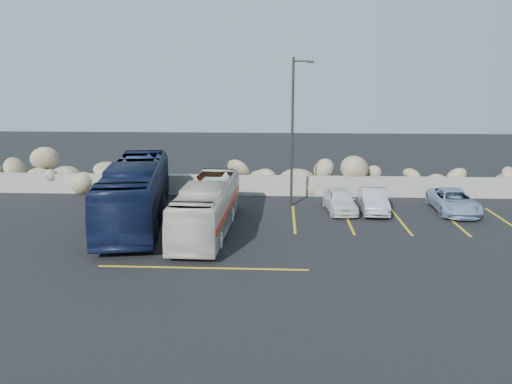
{
  "coord_description": "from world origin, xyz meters",
  "views": [
    {
      "loc": [
        1.9,
        -17.33,
        7.13
      ],
      "look_at": [
        0.83,
        4.0,
        2.08
      ],
      "focal_mm": 35.0,
      "sensor_mm": 36.0,
      "label": 1
    }
  ],
  "objects_px": {
    "lamppost": "(293,129)",
    "car_b": "(373,201)",
    "vintage_bus": "(207,207)",
    "car_a": "(340,200)",
    "tour_coach": "(136,192)",
    "car_d": "(454,201)"
  },
  "relations": [
    {
      "from": "tour_coach",
      "to": "car_b",
      "type": "bearing_deg",
      "value": 2.3
    },
    {
      "from": "lamppost",
      "to": "vintage_bus",
      "type": "bearing_deg",
      "value": -129.77
    },
    {
      "from": "tour_coach",
      "to": "car_a",
      "type": "bearing_deg",
      "value": 3.98
    },
    {
      "from": "vintage_bus",
      "to": "tour_coach",
      "type": "bearing_deg",
      "value": 161.08
    },
    {
      "from": "car_b",
      "to": "car_d",
      "type": "bearing_deg",
      "value": 4.28
    },
    {
      "from": "tour_coach",
      "to": "car_a",
      "type": "relative_size",
      "value": 3.0
    },
    {
      "from": "tour_coach",
      "to": "car_a",
      "type": "height_order",
      "value": "tour_coach"
    },
    {
      "from": "car_a",
      "to": "car_d",
      "type": "bearing_deg",
      "value": -3.43
    },
    {
      "from": "car_b",
      "to": "car_d",
      "type": "distance_m",
      "value": 4.22
    },
    {
      "from": "vintage_bus",
      "to": "car_a",
      "type": "bearing_deg",
      "value": 31.84
    },
    {
      "from": "lamppost",
      "to": "car_a",
      "type": "height_order",
      "value": "lamppost"
    },
    {
      "from": "vintage_bus",
      "to": "car_b",
      "type": "height_order",
      "value": "vintage_bus"
    },
    {
      "from": "lamppost",
      "to": "car_b",
      "type": "distance_m",
      "value": 5.73
    },
    {
      "from": "vintage_bus",
      "to": "tour_coach",
      "type": "relative_size",
      "value": 0.79
    },
    {
      "from": "vintage_bus",
      "to": "car_b",
      "type": "relative_size",
      "value": 2.31
    },
    {
      "from": "vintage_bus",
      "to": "tour_coach",
      "type": "distance_m",
      "value": 3.99
    },
    {
      "from": "car_a",
      "to": "vintage_bus",
      "type": "bearing_deg",
      "value": -154.72
    },
    {
      "from": "lamppost",
      "to": "tour_coach",
      "type": "xyz_separation_m",
      "value": [
        -7.73,
        -3.42,
        -2.8
      ]
    },
    {
      "from": "tour_coach",
      "to": "car_d",
      "type": "relative_size",
      "value": 2.5
    },
    {
      "from": "vintage_bus",
      "to": "car_a",
      "type": "height_order",
      "value": "vintage_bus"
    },
    {
      "from": "tour_coach",
      "to": "car_d",
      "type": "xyz_separation_m",
      "value": [
        16.23,
        2.58,
        -0.9
      ]
    },
    {
      "from": "lamppost",
      "to": "car_b",
      "type": "bearing_deg",
      "value": -12.66
    }
  ]
}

